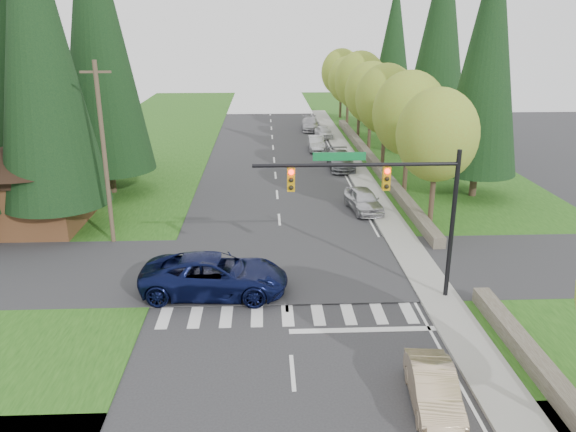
{
  "coord_description": "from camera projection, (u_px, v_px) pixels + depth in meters",
  "views": [
    {
      "loc": [
        -0.9,
        -18.01,
        11.71
      ],
      "look_at": [
        0.23,
        8.0,
        2.8
      ],
      "focal_mm": 35.0,
      "sensor_mm": 36.0,
      "label": 1
    }
  ],
  "objects": [
    {
      "name": "grass_west",
      "position": [
        92.0,
        201.0,
        39.21
      ],
      "size": [
        14.0,
        110.0,
        0.06
      ],
      "primitive_type": "cube",
      "color": "#1E4913",
      "rests_on": "ground"
    },
    {
      "name": "curb_east",
      "position": [
        358.0,
        189.0,
        41.87
      ],
      "size": [
        0.2,
        80.0,
        0.13
      ],
      "primitive_type": "cube",
      "color": "gray",
      "rests_on": "ground"
    },
    {
      "name": "conifer_e_c",
      "position": [
        394.0,
        47.0,
        63.79
      ],
      "size": [
        5.1,
        5.1,
        16.8
      ],
      "color": "#38281C",
      "rests_on": "ground"
    },
    {
      "name": "decid_tree_0",
      "position": [
        437.0,
        135.0,
        32.65
      ],
      "size": [
        4.8,
        4.8,
        8.37
      ],
      "color": "#38281C",
      "rests_on": "ground"
    },
    {
      "name": "decid_tree_3",
      "position": [
        371.0,
        93.0,
        52.48
      ],
      "size": [
        5.0,
        5.0,
        8.55
      ],
      "color": "#38281C",
      "rests_on": "ground"
    },
    {
      "name": "sedan_champagne",
      "position": [
        433.0,
        389.0,
        17.96
      ],
      "size": [
        1.75,
        4.07,
        1.3
      ],
      "primitive_type": "imported",
      "rotation": [
        0.0,
        0.0,
        -0.1
      ],
      "color": "#D1B28B",
      "rests_on": "ground"
    },
    {
      "name": "conifer_e_b",
      "position": [
        440.0,
        35.0,
        50.11
      ],
      "size": [
        6.12,
        6.12,
        19.8
      ],
      "color": "#38281C",
      "rests_on": "ground"
    },
    {
      "name": "decid_tree_4",
      "position": [
        360.0,
        81.0,
        58.97
      ],
      "size": [
        5.4,
        5.4,
        9.18
      ],
      "color": "#38281C",
      "rests_on": "ground"
    },
    {
      "name": "decid_tree_2",
      "position": [
        386.0,
        99.0,
        45.77
      ],
      "size": [
        5.0,
        5.0,
        8.82
      ],
      "color": "#38281C",
      "rests_on": "ground"
    },
    {
      "name": "conifer_w_c",
      "position": [
        97.0,
        31.0,
        37.5
      ],
      "size": [
        6.46,
        6.46,
        20.8
      ],
      "color": "#38281C",
      "rests_on": "ground"
    },
    {
      "name": "conifer_e_a",
      "position": [
        488.0,
        55.0,
        37.16
      ],
      "size": [
        5.44,
        5.44,
        17.8
      ],
      "color": "#38281C",
      "rests_on": "ground"
    },
    {
      "name": "stone_wall_north",
      "position": [
        372.0,
        160.0,
        49.45
      ],
      "size": [
        0.7,
        40.0,
        0.7
      ],
      "primitive_type": "cube",
      "color": "#4C4438",
      "rests_on": "ground"
    },
    {
      "name": "stone_wall_south",
      "position": [
        559.0,
        393.0,
        18.25
      ],
      "size": [
        0.7,
        14.0,
        0.7
      ],
      "primitive_type": "cube",
      "color": "#4C4438",
      "rests_on": "ground"
    },
    {
      "name": "brown_building",
      "position": [
        28.0,
        176.0,
        33.4
      ],
      "size": [
        8.4,
        8.4,
        5.4
      ],
      "color": "#4C2D19",
      "rests_on": "ground"
    },
    {
      "name": "decid_tree_5",
      "position": [
        348.0,
        80.0,
        65.75
      ],
      "size": [
        4.8,
        4.8,
        8.3
      ],
      "color": "#38281C",
      "rests_on": "ground"
    },
    {
      "name": "conifer_w_e",
      "position": [
        94.0,
        44.0,
        43.41
      ],
      "size": [
        5.78,
        5.78,
        18.8
      ],
      "color": "#38281C",
      "rests_on": "ground"
    },
    {
      "name": "suv_navy",
      "position": [
        215.0,
        275.0,
        25.47
      ],
      "size": [
        6.8,
        3.46,
        1.84
      ],
      "primitive_type": "imported",
      "rotation": [
        0.0,
        0.0,
        1.51
      ],
      "color": "#0A1036",
      "rests_on": "ground"
    },
    {
      "name": "parked_car_c",
      "position": [
        316.0,
        143.0,
        54.78
      ],
      "size": [
        1.47,
        4.17,
        1.37
      ],
      "primitive_type": "imported",
      "rotation": [
        0.0,
        0.0,
        -0.0
      ],
      "color": "#ADAEB2",
      "rests_on": "ground"
    },
    {
      "name": "conifer_w_a",
      "position": [
        37.0,
        42.0,
        30.06
      ],
      "size": [
        6.12,
        6.12,
        19.8
      ],
      "color": "#38281C",
      "rests_on": "ground"
    },
    {
      "name": "grass_east",
      "position": [
        458.0,
        196.0,
        40.28
      ],
      "size": [
        14.0,
        110.0,
        0.06
      ],
      "primitive_type": "cube",
      "color": "#1E4913",
      "rests_on": "ground"
    },
    {
      "name": "sidewalk_east",
      "position": [
        369.0,
        189.0,
        41.91
      ],
      "size": [
        1.8,
        80.0,
        0.13
      ],
      "primitive_type": "cube",
      "color": "gray",
      "rests_on": "ground"
    },
    {
      "name": "conifer_w_b",
      "position": [
        14.0,
        58.0,
        34.04
      ],
      "size": [
        5.44,
        5.44,
        17.8
      ],
      "color": "#38281C",
      "rests_on": "ground"
    },
    {
      "name": "parked_car_a",
      "position": [
        363.0,
        200.0,
        36.94
      ],
      "size": [
        2.36,
        4.61,
        1.5
      ],
      "primitive_type": "imported",
      "rotation": [
        0.0,
        0.0,
        0.14
      ],
      "color": "silver",
      "rests_on": "ground"
    },
    {
      "name": "parked_car_e",
      "position": [
        310.0,
        124.0,
        65.28
      ],
      "size": [
        2.07,
        4.91,
        1.42
      ],
      "primitive_type": "imported",
      "rotation": [
        0.0,
        0.0,
        -0.02
      ],
      "color": "#A9A8AD",
      "rests_on": "ground"
    },
    {
      "name": "decid_tree_1",
      "position": [
        409.0,
        114.0,
        39.2
      ],
      "size": [
        5.2,
        5.2,
        8.8
      ],
      "color": "#38281C",
      "rests_on": "ground"
    },
    {
      "name": "parked_car_d",
      "position": [
        324.0,
        132.0,
        60.89
      ],
      "size": [
        1.93,
        3.9,
        1.28
      ],
      "primitive_type": "imported",
      "rotation": [
        0.0,
        0.0,
        0.12
      ],
      "color": "silver",
      "rests_on": "ground"
    },
    {
      "name": "ground",
      "position": [
        291.0,
        357.0,
        20.85
      ],
      "size": [
        120.0,
        120.0,
        0.0
      ],
      "primitive_type": "plane",
      "color": "#28282B",
      "rests_on": "ground"
    },
    {
      "name": "utility_pole",
      "position": [
        104.0,
        153.0,
        30.14
      ],
      "size": [
        1.6,
        0.24,
        10.0
      ],
      "color": "#473828",
      "rests_on": "ground"
    },
    {
      "name": "cross_street",
      "position": [
        284.0,
        268.0,
        28.41
      ],
      "size": [
        120.0,
        8.0,
        0.1
      ],
      "primitive_type": "cube",
      "color": "#28282B",
      "rests_on": "ground"
    },
    {
      "name": "parked_car_b",
      "position": [
        341.0,
        160.0,
        47.75
      ],
      "size": [
        2.12,
        5.09,
        1.47
      ],
      "primitive_type": "imported",
      "rotation": [
        0.0,
        0.0,
        0.01
      ],
      "color": "slate",
      "rests_on": "ground"
    },
    {
      "name": "decid_tree_6",
      "position": [
        341.0,
        72.0,
        72.26
      ],
      "size": [
        5.2,
        5.2,
        8.86
      ],
      "color": "#38281C",
      "rests_on": "ground"
    },
    {
      "name": "traffic_signal",
      "position": [
        390.0,
        193.0,
        23.67
      ],
      "size": [
        8.7,
        0.37,
        6.8
      ],
      "color": "black",
      "rests_on": "ground"
    }
  ]
}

